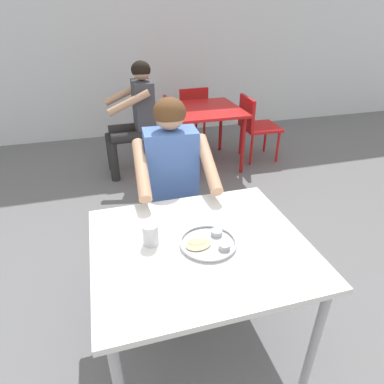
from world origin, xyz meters
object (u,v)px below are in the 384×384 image
(patron_background, at_px, (136,110))
(chair_red_right, at_px, (255,123))
(drinking_cup, at_px, (151,234))
(chair_foreground, at_px, (169,194))
(table_foreground, at_px, (200,256))
(thali_tray, at_px, (208,242))
(diner_foreground, at_px, (174,180))
(chair_red_left, at_px, (157,130))
(chair_red_far, at_px, (191,112))
(table_background_red, at_px, (204,115))

(patron_background, bearing_deg, chair_red_right, -0.90)
(drinking_cup, height_order, chair_foreground, chair_foreground)
(chair_foreground, bearing_deg, table_foreground, -92.04)
(thali_tray, xyz_separation_m, drinking_cup, (-0.27, 0.08, 0.05))
(diner_foreground, bearing_deg, chair_red_left, 83.32)
(chair_foreground, distance_m, patron_background, 1.57)
(diner_foreground, relative_size, chair_red_left, 1.51)
(chair_foreground, xyz_separation_m, patron_background, (-0.03, 1.55, 0.22))
(diner_foreground, distance_m, chair_red_far, 2.56)
(drinking_cup, distance_m, chair_red_left, 2.43)
(chair_red_left, height_order, chair_red_far, chair_red_left)
(drinking_cup, height_order, chair_red_left, same)
(table_background_red, bearing_deg, drinking_cup, -113.39)
(drinking_cup, xyz_separation_m, patron_background, (0.23, 2.35, -0.05))
(thali_tray, xyz_separation_m, table_background_red, (0.75, 2.44, -0.12))
(chair_red_right, xyz_separation_m, chair_red_far, (-0.63, 0.67, 0.01))
(drinking_cup, distance_m, table_background_red, 2.57)
(diner_foreground, relative_size, chair_red_far, 1.55)
(table_background_red, distance_m, chair_red_left, 0.58)
(diner_foreground, bearing_deg, patron_background, 90.57)
(diner_foreground, bearing_deg, table_background_red, 66.53)
(chair_foreground, height_order, diner_foreground, diner_foreground)
(drinking_cup, bearing_deg, thali_tray, -17.70)
(drinking_cup, xyz_separation_m, table_background_red, (1.02, 2.35, -0.17))
(chair_red_left, distance_m, chair_red_far, 0.87)
(chair_foreground, height_order, chair_red_right, chair_foreground)
(thali_tray, height_order, diner_foreground, diner_foreground)
(drinking_cup, height_order, chair_red_far, drinking_cup)
(diner_foreground, bearing_deg, thali_tray, -88.52)
(chair_red_far, height_order, patron_background, patron_background)
(drinking_cup, xyz_separation_m, chair_red_far, (1.05, 3.00, -0.31))
(table_background_red, bearing_deg, chair_red_far, 87.46)
(chair_red_right, bearing_deg, table_background_red, 177.79)
(chair_red_left, relative_size, chair_red_far, 1.03)
(chair_red_left, relative_size, chair_red_right, 1.05)
(table_background_red, bearing_deg, patron_background, -179.80)
(drinking_cup, bearing_deg, patron_background, 84.41)
(chair_foreground, bearing_deg, chair_red_far, 70.29)
(table_foreground, relative_size, drinking_cup, 9.60)
(table_foreground, xyz_separation_m, diner_foreground, (0.02, 0.65, 0.10))
(table_foreground, xyz_separation_m, drinking_cup, (-0.23, 0.07, 0.13))
(table_foreground, distance_m, chair_red_left, 2.45)
(drinking_cup, relative_size, chair_foreground, 0.12)
(table_foreground, xyz_separation_m, chair_red_left, (0.23, 2.43, -0.16))
(drinking_cup, xyz_separation_m, chair_red_left, (0.46, 2.36, -0.30))
(chair_red_right, bearing_deg, thali_tray, -120.39)
(chair_foreground, distance_m, chair_red_far, 2.34)
(chair_red_right, bearing_deg, table_foreground, -121.19)
(thali_tray, bearing_deg, table_foreground, 159.16)
(chair_red_right, bearing_deg, diner_foreground, -129.34)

